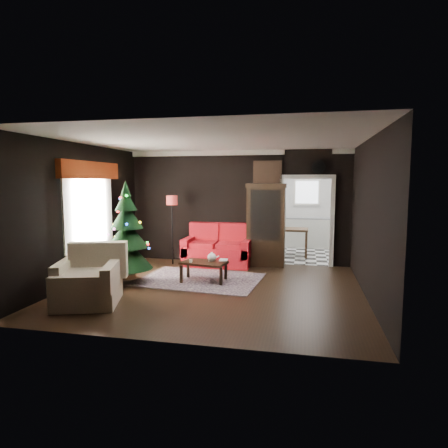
% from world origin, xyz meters
% --- Properties ---
extents(floor, '(5.50, 5.50, 0.00)m').
position_xyz_m(floor, '(0.00, 0.00, 0.00)').
color(floor, black).
rests_on(floor, ground).
extents(ceiling, '(5.50, 5.50, 0.00)m').
position_xyz_m(ceiling, '(0.00, 0.00, 2.80)').
color(ceiling, white).
rests_on(ceiling, ground).
extents(wall_back, '(5.50, 0.00, 5.50)m').
position_xyz_m(wall_back, '(0.00, 2.50, 1.40)').
color(wall_back, black).
rests_on(wall_back, ground).
extents(wall_front, '(5.50, 0.00, 5.50)m').
position_xyz_m(wall_front, '(0.00, -2.50, 1.40)').
color(wall_front, black).
rests_on(wall_front, ground).
extents(wall_left, '(0.00, 5.50, 5.50)m').
position_xyz_m(wall_left, '(-2.75, 0.00, 1.40)').
color(wall_left, black).
rests_on(wall_left, ground).
extents(wall_right, '(0.00, 5.50, 5.50)m').
position_xyz_m(wall_right, '(2.75, 0.00, 1.40)').
color(wall_right, black).
rests_on(wall_right, ground).
extents(doorway, '(1.10, 0.10, 2.10)m').
position_xyz_m(doorway, '(1.70, 2.50, 1.05)').
color(doorway, white).
rests_on(doorway, ground).
extents(left_window, '(0.05, 1.60, 1.40)m').
position_xyz_m(left_window, '(-2.71, 0.20, 1.45)').
color(left_window, white).
rests_on(left_window, wall_left).
extents(valance, '(0.12, 2.10, 0.35)m').
position_xyz_m(valance, '(-2.63, 0.20, 2.27)').
color(valance, maroon).
rests_on(valance, wall_left).
extents(kitchen_floor, '(3.00, 3.00, 0.00)m').
position_xyz_m(kitchen_floor, '(1.70, 4.00, 0.00)').
color(kitchen_floor, white).
rests_on(kitchen_floor, ground).
extents(kitchen_window, '(0.70, 0.06, 0.70)m').
position_xyz_m(kitchen_window, '(1.70, 5.45, 1.70)').
color(kitchen_window, white).
rests_on(kitchen_window, ground).
extents(rug, '(2.61, 2.01, 0.01)m').
position_xyz_m(rug, '(-0.45, 0.61, 0.01)').
color(rug, '#4B3745').
rests_on(rug, ground).
extents(loveseat, '(1.70, 0.90, 1.00)m').
position_xyz_m(loveseat, '(-0.40, 2.05, 0.50)').
color(loveseat, maroon).
rests_on(loveseat, ground).
extents(curio_cabinet, '(0.90, 0.45, 1.90)m').
position_xyz_m(curio_cabinet, '(0.75, 2.27, 0.95)').
color(curio_cabinet, black).
rests_on(curio_cabinet, ground).
extents(floor_lamp, '(0.33, 0.33, 1.73)m').
position_xyz_m(floor_lamp, '(-1.53, 1.96, 0.83)').
color(floor_lamp, black).
rests_on(floor_lamp, ground).
extents(christmas_tree, '(1.23, 1.23, 1.88)m').
position_xyz_m(christmas_tree, '(-1.78, 0.02, 1.05)').
color(christmas_tree, black).
rests_on(christmas_tree, ground).
extents(armchair, '(1.30, 1.30, 1.06)m').
position_xyz_m(armchair, '(-1.85, -1.31, 0.46)').
color(armchair, '#CABC89').
rests_on(armchair, ground).
extents(coffee_table, '(0.97, 0.69, 0.40)m').
position_xyz_m(coffee_table, '(-0.33, 0.49, 0.21)').
color(coffee_table, black).
rests_on(coffee_table, rug).
extents(teapot, '(0.23, 0.23, 0.19)m').
position_xyz_m(teapot, '(-0.17, 0.51, 0.51)').
color(teapot, white).
rests_on(teapot, coffee_table).
extents(cup_a, '(0.09, 0.09, 0.07)m').
position_xyz_m(cup_a, '(-0.22, 0.56, 0.45)').
color(cup_a, white).
rests_on(cup_a, coffee_table).
extents(cup_b, '(0.09, 0.09, 0.06)m').
position_xyz_m(cup_b, '(-0.58, 0.38, 0.44)').
color(cup_b, silver).
rests_on(cup_b, coffee_table).
extents(book, '(0.17, 0.04, 0.23)m').
position_xyz_m(book, '(-0.05, 0.69, 0.53)').
color(book, '#97795E').
rests_on(book, coffee_table).
extents(wall_clock, '(0.32, 0.32, 0.06)m').
position_xyz_m(wall_clock, '(1.95, 2.45, 2.38)').
color(wall_clock, white).
rests_on(wall_clock, wall_back).
extents(painting, '(0.62, 0.05, 0.52)m').
position_xyz_m(painting, '(0.75, 2.46, 2.25)').
color(painting, tan).
rests_on(painting, wall_back).
extents(kitchen_counter, '(1.80, 0.60, 0.90)m').
position_xyz_m(kitchen_counter, '(1.70, 5.20, 0.45)').
color(kitchen_counter, silver).
rests_on(kitchen_counter, ground).
extents(kitchen_table, '(0.70, 0.70, 0.75)m').
position_xyz_m(kitchen_table, '(1.40, 3.70, 0.38)').
color(kitchen_table, brown).
rests_on(kitchen_table, ground).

